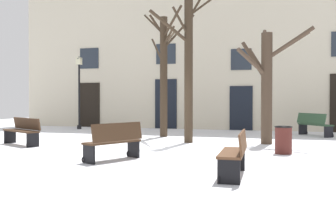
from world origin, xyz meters
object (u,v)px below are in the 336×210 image
at_px(tree_near_facade, 267,80).
at_px(bench_far_corner, 235,153).
at_px(bench_back_to_back_left, 314,124).
at_px(bench_back_to_back_right, 23,131).
at_px(tree_center, 188,63).
at_px(streetlamp, 79,85).
at_px(tree_right_of_center, 164,70).
at_px(litter_bin, 283,140).
at_px(bench_by_litter_bin, 114,142).

relative_size(tree_near_facade, bench_far_corner, 2.56).
bearing_deg(bench_back_to_back_left, bench_back_to_back_right, 85.26).
distance_m(tree_center, bench_far_corner, 6.59).
xyz_separation_m(streetlamp, bench_far_corner, (9.19, -10.27, -1.83)).
bearing_deg(bench_far_corner, tree_right_of_center, -155.58).
distance_m(tree_right_of_center, bench_back_to_back_right, 6.01).
xyz_separation_m(bench_back_to_back_left, bench_far_corner, (-2.15, -9.62, -0.02)).
bearing_deg(bench_back_to_back_left, bench_far_corner, 130.23).
distance_m(streetlamp, bench_far_corner, 13.90).
height_order(streetlamp, bench_far_corner, streetlamp).
bearing_deg(tree_center, bench_far_corner, -67.88).
xyz_separation_m(bench_back_to_back_right, bench_far_corner, (7.53, -3.47, -0.01)).
distance_m(litter_bin, bench_far_corner, 3.81).
height_order(tree_near_facade, bench_far_corner, tree_near_facade).
xyz_separation_m(tree_near_facade, bench_by_litter_bin, (-3.54, -4.89, -1.72)).
distance_m(tree_center, tree_right_of_center, 2.39).
bearing_deg(bench_by_litter_bin, tree_center, -163.30).
relative_size(tree_center, bench_far_corner, 3.53).
relative_size(tree_right_of_center, bench_by_litter_bin, 3.21).
bearing_deg(tree_center, bench_back_to_back_right, -156.78).
bearing_deg(litter_bin, tree_center, 148.22).
bearing_deg(litter_bin, tree_right_of_center, 140.44).
xyz_separation_m(litter_bin, bench_back_to_back_left, (1.23, 5.92, 0.09)).
bearing_deg(bench_by_litter_bin, bench_far_corner, 96.30).
relative_size(bench_back_to_back_left, bench_far_corner, 1.01).
height_order(tree_center, bench_far_corner, tree_center).
xyz_separation_m(streetlamp, bench_back_to_back_right, (1.66, -6.80, -1.82)).
relative_size(bench_back_to_back_right, bench_far_corner, 1.13).
bearing_deg(tree_right_of_center, litter_bin, -39.56).
bearing_deg(tree_near_facade, bench_back_to_back_left, 63.26).
xyz_separation_m(tree_right_of_center, litter_bin, (4.71, -3.89, -2.34)).
bearing_deg(bench_back_to_back_right, tree_near_facade, 45.76).
relative_size(litter_bin, bench_back_to_back_left, 0.48).
relative_size(tree_right_of_center, tree_near_facade, 1.25).
xyz_separation_m(tree_near_facade, bench_back_to_back_right, (-7.91, -2.63, -1.72)).
relative_size(tree_center, streetlamp, 1.51).
bearing_deg(tree_right_of_center, tree_near_facade, -19.68).
bearing_deg(bench_back_to_back_left, tree_center, 94.02).
height_order(bench_back_to_back_left, bench_back_to_back_right, bench_back_to_back_left).
bearing_deg(bench_back_to_back_right, streetlamp, 131.07).
height_order(litter_bin, bench_back_to_back_right, bench_back_to_back_right).
xyz_separation_m(tree_center, bench_far_corner, (2.32, -5.71, -2.34)).
distance_m(tree_center, tree_near_facade, 2.79).
xyz_separation_m(tree_right_of_center, bench_by_litter_bin, (0.63, -6.38, -2.25)).
height_order(tree_near_facade, bench_by_litter_bin, tree_near_facade).
distance_m(tree_center, streetlamp, 8.26).
bearing_deg(tree_center, bench_by_litter_bin, -100.58).
xyz_separation_m(litter_bin, bench_far_corner, (-0.92, -3.70, 0.07)).
height_order(tree_right_of_center, bench_by_litter_bin, tree_right_of_center).
bearing_deg(tree_right_of_center, bench_back_to_back_left, 18.88).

